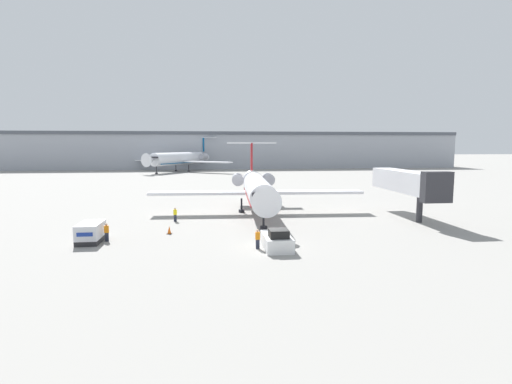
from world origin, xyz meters
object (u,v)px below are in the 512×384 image
Objects in this scene: worker_near_tug at (258,239)px; worker_by_wing at (175,214)px; airplane_main at (257,187)px; worker_on_apron at (107,232)px; jet_bridge at (408,182)px; airplane_parked_far_left at (180,159)px; luggage_cart at (91,233)px; pushback_tug at (277,240)px; traffic_cone_left at (169,230)px.

worker_by_wing is at bearing 121.20° from worker_near_tug.
airplane_main is 21.17m from worker_on_apron.
airplane_parked_far_left is at bearing 111.05° from jet_bridge.
airplane_parked_far_left reaches higher than worker_near_tug.
airplane_main is at bearing 38.71° from luggage_cart.
pushback_tug is at bearing -54.08° from worker_by_wing.
worker_by_wing is 6.70m from traffic_cone_left.
traffic_cone_left is (-9.95, 6.97, -0.31)m from pushback_tug.
traffic_cone_left is 0.03× the size of airplane_parked_far_left.
traffic_cone_left is at bearing -86.78° from airplane_parked_far_left.
airplane_main is 18.38m from pushback_tug.
worker_by_wing is 0.05× the size of airplane_parked_far_left.
airplane_parked_far_left reaches higher than jet_bridge.
pushback_tug is (-0.42, -18.17, -2.74)m from airplane_main.
worker_by_wing is 28.82m from jet_bridge.
airplane_main is 16.28× the size of worker_near_tug.
luggage_cart is 4.30× the size of traffic_cone_left.
airplane_main is at bearing 23.63° from worker_by_wing.
traffic_cone_left is (-10.37, -11.20, -3.06)m from airplane_main.
airplane_main is at bearing -79.30° from airplane_parked_far_left.
airplane_parked_far_left is (-15.67, 82.94, 0.88)m from airplane_main.
pushback_tug is at bearing -14.17° from luggage_cart.
worker_near_tug is at bearing 176.71° from pushback_tug.
luggage_cart is 0.11× the size of airplane_parked_far_left.
airplane_main is 6.15× the size of pushback_tug.
pushback_tug is 5.49× the size of traffic_cone_left.
worker_near_tug is (15.24, -4.18, -0.01)m from luggage_cart.
worker_near_tug is 24.32m from jet_bridge.
traffic_cone_left is (-8.27, 6.87, -0.51)m from worker_near_tug.
jet_bridge is (35.61, 8.62, 3.54)m from luggage_cart.
worker_on_apron reaches higher than worker_by_wing.
worker_by_wing is 87.69m from airplane_parked_far_left.
worker_near_tug is at bearing -96.62° from airplane_main.
pushback_tug is 2.65× the size of worker_near_tug.
worker_on_apron is at bearing -155.75° from traffic_cone_left.
traffic_cone_left is at bearing 21.17° from luggage_cart.
worker_near_tug is 1.05× the size of worker_by_wing.
worker_near_tug is 14.51m from worker_on_apron.
worker_near_tug is at bearing -17.51° from worker_on_apron.
pushback_tug reaches higher than traffic_cone_left.
jet_bridge is (33.95, -88.22, 0.11)m from airplane_parked_far_left.
pushback_tug is 2.64× the size of worker_on_apron.
airplane_main is 1.93× the size of jet_bridge.
airplane_parked_far_left is (1.67, 96.84, 3.43)m from luggage_cart.
airplane_parked_far_left is at bearing 89.84° from worker_on_apron.
worker_on_apron is 35.41m from jet_bridge.
worker_near_tug is 0.12× the size of jet_bridge.
airplane_main is at bearing 88.69° from pushback_tug.
pushback_tug reaches higher than worker_near_tug.
airplane_main is at bearing 47.19° from traffic_cone_left.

